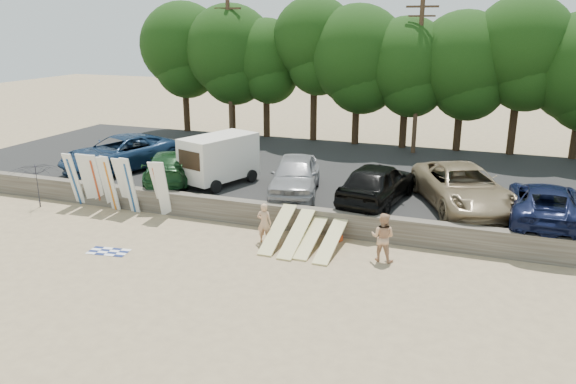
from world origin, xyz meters
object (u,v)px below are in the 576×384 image
object	(u,v)px
beachgoer_a	(264,223)
cooler	(308,239)
car_0	(121,153)
beachgoer_b	(383,237)
box_trailer	(219,157)
car_5	(545,203)
beach_umbrella	(36,186)
car_1	(171,166)
car_3	(377,183)
car_4	(463,187)
car_2	(295,175)

from	to	relation	value
beachgoer_a	cooler	bearing A→B (deg)	-167.81
car_0	beachgoer_b	bearing A→B (deg)	-0.01
box_trailer	car_0	bearing A→B (deg)	-167.29
box_trailer	car_5	distance (m)	14.24
beachgoer_b	beach_umbrella	xyz separation A→B (m)	(-15.98, 0.55, 0.14)
box_trailer	beach_umbrella	world-z (taller)	box_trailer
car_0	car_1	bearing A→B (deg)	3.87
car_3	car_5	size ratio (longest dim) A/B	0.95
box_trailer	beachgoer_b	distance (m)	10.05
car_4	beach_umbrella	xyz separation A→B (m)	(-18.31, -4.51, -0.55)
beachgoer_a	beachgoer_b	xyz separation A→B (m)	(4.59, -0.17, 0.10)
car_1	car_3	distance (m)	10.12
car_1	car_3	size ratio (longest dim) A/B	0.98
car_1	car_0	bearing A→B (deg)	-39.46
cooler	car_4	bearing A→B (deg)	62.59
car_1	car_3	xyz separation A→B (m)	(10.12, 0.04, 0.15)
car_3	cooler	bearing A→B (deg)	71.87
car_3	beach_umbrella	world-z (taller)	car_3
car_0	car_2	distance (m)	10.06
car_1	beachgoer_a	distance (m)	7.91
beachgoer_a	beachgoer_b	size ratio (longest dim) A/B	0.88
box_trailer	beachgoer_b	xyz separation A→B (m)	(8.79, -4.74, -1.13)
box_trailer	car_2	xyz separation A→B (m)	(3.91, -0.24, -0.45)
beachgoer_a	cooler	size ratio (longest dim) A/B	4.13
beachgoer_b	beach_umbrella	size ratio (longest dim) A/B	0.78
car_2	beachgoer_a	xyz separation A→B (m)	(0.28, -4.33, -0.78)
car_1	car_4	distance (m)	13.61
car_0	beachgoer_a	distance (m)	11.60
car_0	cooler	distance (m)	12.91
car_2	car_4	world-z (taller)	car_4
box_trailer	beach_umbrella	size ratio (longest dim) A/B	1.79
beachgoer_b	car_0	bearing A→B (deg)	-13.97
beachgoer_b	cooler	size ratio (longest dim) A/B	4.67
car_0	car_3	bearing A→B (deg)	15.81
car_3	beach_umbrella	distance (m)	15.34
car_2	cooler	size ratio (longest dim) A/B	13.41
car_5	beachgoer_a	bearing A→B (deg)	22.25
car_0	cooler	bearing A→B (deg)	-1.67
car_5	beachgoer_b	bearing A→B (deg)	38.22
car_0	beachgoer_a	xyz separation A→B (m)	(10.30, -5.26, -0.81)
car_2	car_5	xyz separation A→B (m)	(10.31, -0.21, -0.10)
box_trailer	car_1	xyz separation A→B (m)	(-2.47, -0.36, -0.57)
beach_umbrella	box_trailer	bearing A→B (deg)	30.25
car_4	cooler	xyz separation A→B (m)	(-5.31, -4.37, -1.42)
car_3	car_0	bearing A→B (deg)	3.85
car_1	beachgoer_b	xyz separation A→B (m)	(11.26, -4.38, -0.56)
car_4	beachgoer_a	size ratio (longest dim) A/B	4.02
car_0	car_4	xyz separation A→B (m)	(17.23, -0.37, -0.02)
car_3	beachgoer_b	distance (m)	4.62
car_1	car_5	bearing A→B (deg)	156.38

